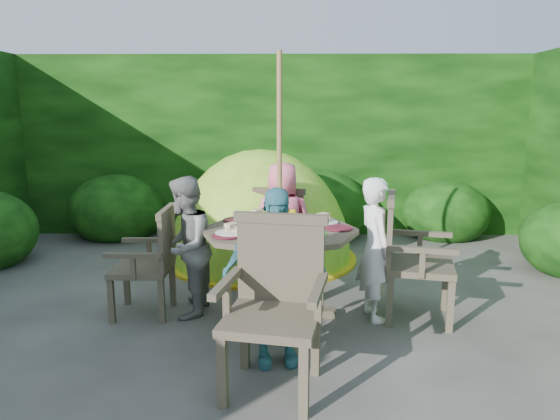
{
  "coord_description": "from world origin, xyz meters",
  "views": [
    {
      "loc": [
        0.17,
        -3.48,
        1.72
      ],
      "look_at": [
        0.12,
        0.97,
        0.85
      ],
      "focal_mm": 32.0,
      "sensor_mm": 36.0,
      "label": 1
    }
  ],
  "objects_px": {
    "child_front": "(275,277)",
    "dome_tent": "(261,258)",
    "garden_chair_back": "(282,230)",
    "garden_chair_front": "(275,301)",
    "child_right": "(375,249)",
    "child_left": "(185,247)",
    "garden_chair_right": "(410,256)",
    "garden_chair_left": "(151,260)",
    "parasol_pole": "(279,190)",
    "patio_table": "(280,243)",
    "child_back": "(283,224)"
  },
  "relations": [
    {
      "from": "child_front",
      "to": "dome_tent",
      "type": "xyz_separation_m",
      "value": [
        -0.22,
        2.52,
        -0.62
      ]
    },
    {
      "from": "garden_chair_back",
      "to": "garden_chair_front",
      "type": "distance_m",
      "value": 2.19
    },
    {
      "from": "child_right",
      "to": "dome_tent",
      "type": "bearing_deg",
      "value": 19.13
    },
    {
      "from": "child_left",
      "to": "garden_chair_front",
      "type": "bearing_deg",
      "value": 38.6
    },
    {
      "from": "garden_chair_right",
      "to": "garden_chair_back",
      "type": "xyz_separation_m",
      "value": [
        -1.08,
        1.11,
        -0.05
      ]
    },
    {
      "from": "child_front",
      "to": "dome_tent",
      "type": "bearing_deg",
      "value": 87.64
    },
    {
      "from": "garden_chair_left",
      "to": "dome_tent",
      "type": "bearing_deg",
      "value": 152.69
    },
    {
      "from": "parasol_pole",
      "to": "child_front",
      "type": "relative_size",
      "value": 1.77
    },
    {
      "from": "garden_chair_left",
      "to": "garden_chair_front",
      "type": "bearing_deg",
      "value": 43.52
    },
    {
      "from": "garden_chair_right",
      "to": "garden_chair_back",
      "type": "height_order",
      "value": "garden_chair_right"
    },
    {
      "from": "garden_chair_left",
      "to": "child_left",
      "type": "xyz_separation_m",
      "value": [
        0.3,
        -0.01,
        0.12
      ]
    },
    {
      "from": "garden_chair_back",
      "to": "dome_tent",
      "type": "height_order",
      "value": "dome_tent"
    },
    {
      "from": "parasol_pole",
      "to": "garden_chair_left",
      "type": "relative_size",
      "value": 2.45
    },
    {
      "from": "dome_tent",
      "to": "garden_chair_front",
      "type": "bearing_deg",
      "value": -80.17
    },
    {
      "from": "garden_chair_front",
      "to": "dome_tent",
      "type": "xyz_separation_m",
      "value": [
        -0.23,
        2.81,
        -0.56
      ]
    },
    {
      "from": "garden_chair_back",
      "to": "child_right",
      "type": "height_order",
      "value": "child_right"
    },
    {
      "from": "garden_chair_right",
      "to": "garden_chair_left",
      "type": "relative_size",
      "value": 1.13
    },
    {
      "from": "child_left",
      "to": "child_front",
      "type": "relative_size",
      "value": 0.97
    },
    {
      "from": "garden_chair_left",
      "to": "child_front",
      "type": "height_order",
      "value": "child_front"
    },
    {
      "from": "patio_table",
      "to": "child_back",
      "type": "relative_size",
      "value": 1.09
    },
    {
      "from": "parasol_pole",
      "to": "child_front",
      "type": "bearing_deg",
      "value": -91.62
    },
    {
      "from": "garden_chair_right",
      "to": "garden_chair_front",
      "type": "xyz_separation_m",
      "value": [
        -1.11,
        -1.08,
        0.01
      ]
    },
    {
      "from": "child_front",
      "to": "garden_chair_front",
      "type": "bearing_deg",
      "value": -96.03
    },
    {
      "from": "patio_table",
      "to": "garden_chair_back",
      "type": "height_order",
      "value": "garden_chair_back"
    },
    {
      "from": "garden_chair_front",
      "to": "child_left",
      "type": "bearing_deg",
      "value": 136.38
    },
    {
      "from": "garden_chair_back",
      "to": "dome_tent",
      "type": "distance_m",
      "value": 0.84
    },
    {
      "from": "child_back",
      "to": "dome_tent",
      "type": "xyz_separation_m",
      "value": [
        -0.27,
        0.92,
        -0.62
      ]
    },
    {
      "from": "garden_chair_left",
      "to": "child_left",
      "type": "relative_size",
      "value": 0.75
    },
    {
      "from": "patio_table",
      "to": "garden_chair_front",
      "type": "relative_size",
      "value": 1.31
    },
    {
      "from": "garden_chair_right",
      "to": "garden_chair_left",
      "type": "height_order",
      "value": "garden_chair_right"
    },
    {
      "from": "garden_chair_back",
      "to": "child_front",
      "type": "xyz_separation_m",
      "value": [
        -0.04,
        -1.9,
        0.12
      ]
    },
    {
      "from": "parasol_pole",
      "to": "dome_tent",
      "type": "relative_size",
      "value": 0.84
    },
    {
      "from": "garden_chair_front",
      "to": "dome_tent",
      "type": "distance_m",
      "value": 2.87
    },
    {
      "from": "garden_chair_left",
      "to": "child_back",
      "type": "distance_m",
      "value": 1.37
    },
    {
      "from": "patio_table",
      "to": "child_left",
      "type": "bearing_deg",
      "value": 178.46
    },
    {
      "from": "garden_chair_front",
      "to": "child_back",
      "type": "distance_m",
      "value": 1.89
    },
    {
      "from": "parasol_pole",
      "to": "child_right",
      "type": "relative_size",
      "value": 1.83
    },
    {
      "from": "garden_chair_back",
      "to": "garden_chair_front",
      "type": "relative_size",
      "value": 0.89
    },
    {
      "from": "dome_tent",
      "to": "child_front",
      "type": "bearing_deg",
      "value": -79.79
    },
    {
      "from": "garden_chair_front",
      "to": "child_back",
      "type": "height_order",
      "value": "child_back"
    },
    {
      "from": "patio_table",
      "to": "garden_chair_back",
      "type": "relative_size",
      "value": 1.47
    },
    {
      "from": "parasol_pole",
      "to": "garden_chair_right",
      "type": "relative_size",
      "value": 2.17
    },
    {
      "from": "garden_chair_right",
      "to": "child_front",
      "type": "height_order",
      "value": "child_front"
    },
    {
      "from": "garden_chair_back",
      "to": "child_left",
      "type": "relative_size",
      "value": 0.77
    },
    {
      "from": "child_left",
      "to": "dome_tent",
      "type": "relative_size",
      "value": 0.46
    },
    {
      "from": "patio_table",
      "to": "garden_chair_front",
      "type": "bearing_deg",
      "value": -91.05
    },
    {
      "from": "patio_table",
      "to": "child_right",
      "type": "xyz_separation_m",
      "value": [
        0.8,
        -0.02,
        -0.05
      ]
    },
    {
      "from": "child_back",
      "to": "child_front",
      "type": "bearing_deg",
      "value": 92.06
    },
    {
      "from": "garden_chair_left",
      "to": "child_front",
      "type": "xyz_separation_m",
      "value": [
        1.08,
        -0.83,
        0.14
      ]
    },
    {
      "from": "patio_table",
      "to": "garden_chair_left",
      "type": "distance_m",
      "value": 1.12
    }
  ]
}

